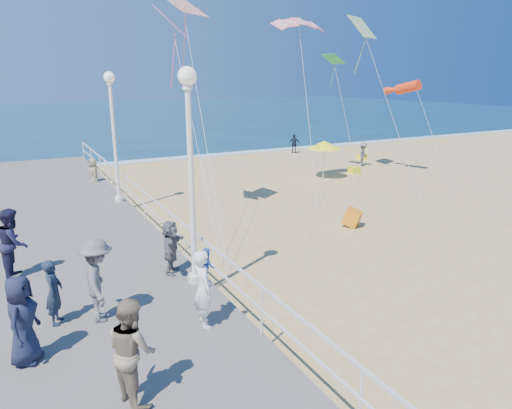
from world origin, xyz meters
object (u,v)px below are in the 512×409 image
woman_holding_toddler (203,289)px  spectator_4 (22,320)px  beach_umbrella (324,145)px  box_kite (352,219)px  beach_chair_left (354,170)px  spectator_2 (98,280)px  beach_walker_b (294,144)px  spectator_0 (54,292)px  beach_walker_c (94,174)px  beach_chair_right (362,156)px  beach_walker_a (363,154)px  toddler_held (207,266)px  spectator_7 (13,243)px  lamp_post_mid (190,156)px  spectator_1 (132,350)px  spectator_5 (171,247)px  lamp_post_far (113,124)px

woman_holding_toddler → spectator_4: (-3.36, 0.34, 0.00)m
woman_holding_toddler → beach_umbrella: 17.20m
box_kite → beach_chair_left: size_ratio=1.09×
spectator_2 → beach_walker_b: size_ratio=1.28×
spectator_0 → spectator_2: bearing=-91.9°
spectator_0 → beach_walker_b: 26.50m
spectator_4 → beach_chair_left: bearing=-31.0°
beach_walker_c → beach_chair_right: bearing=86.1°
beach_walker_a → box_kite: 12.85m
toddler_held → spectator_7: size_ratio=0.44×
beach_walker_b → spectator_7: bearing=68.6°
toddler_held → beach_umbrella: beach_umbrella is taller
lamp_post_mid → beach_chair_right: (17.70, 14.07, -3.46)m
spectator_0 → spectator_1: spectator_1 is taller
beach_chair_left → spectator_5: bearing=-146.1°
spectator_5 → beach_chair_left: 17.27m
spectator_4 → beach_walker_c: (3.69, 15.42, -0.46)m
box_kite → spectator_0: bearing=162.1°
lamp_post_mid → lamp_post_far: (0.00, 9.00, 0.00)m
toddler_held → beach_walker_c: 15.64m
toddler_held → lamp_post_far: bearing=2.1°
toddler_held → beach_umbrella: bearing=-40.2°
box_kite → spectator_5: bearing=158.5°
toddler_held → spectator_7: bearing=42.8°
toddler_held → spectator_2: spectator_2 is taller
woman_holding_toddler → beach_walker_b: woman_holding_toddler is taller
beach_walker_a → woman_holding_toddler: bearing=-170.3°
beach_walker_a → beach_walker_b: 6.64m
spectator_4 → beach_walker_a: 24.26m
beach_walker_b → spectator_0: bearing=74.7°
spectator_0 → spectator_2: 0.93m
spectator_1 → beach_chair_right: bearing=-61.8°
beach_walker_c → spectator_0: bearing=-17.4°
lamp_post_far → spectator_0: 10.42m
lamp_post_mid → lamp_post_far: bearing=90.0°
lamp_post_mid → woman_holding_toddler: 3.26m
beach_walker_a → beach_chair_right: bearing=19.4°
beach_walker_b → box_kite: (-7.69, -16.02, -0.42)m
spectator_1 → beach_chair_right: 26.89m
spectator_1 → spectator_4: bearing=24.5°
beach_walker_a → spectator_0: bearing=-177.7°
woman_holding_toddler → beach_walker_c: size_ratio=1.08×
beach_umbrella → beach_walker_b: bearing=67.5°
spectator_1 → box_kite: 11.65m
spectator_0 → beach_walker_a: bearing=-40.1°
spectator_2 → beach_chair_left: bearing=-47.4°
beach_walker_a → spectator_4: bearing=-176.1°
spectator_0 → box_kite: 11.12m
spectator_7 → beach_chair_right: 24.60m
beach_walker_a → beach_walker_b: beach_walker_a is taller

